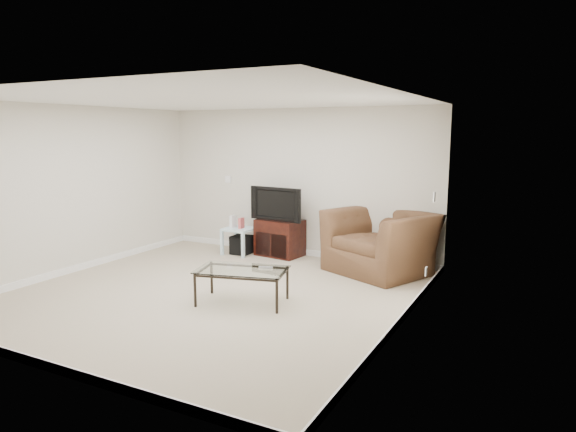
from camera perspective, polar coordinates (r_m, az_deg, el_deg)
The scene contains 18 objects.
floor at distance 6.90m, azimuth -8.39°, elevation -8.53°, with size 5.00×5.00×0.00m, color tan.
ceiling at distance 6.58m, azimuth -8.92°, elevation 12.66°, with size 5.00×5.00×0.00m, color white.
wall_back at distance 8.76m, azimuth 1.01°, elevation 3.73°, with size 5.00×0.02×2.50m, color silver.
wall_left at distance 8.34m, azimuth -22.71°, elevation 2.72°, with size 0.02×5.00×2.50m, color silver.
wall_right at distance 5.55m, azimuth 12.74°, elevation 0.24°, with size 0.02×5.00×2.50m, color silver.
plate_back at distance 9.45m, azimuth -6.67°, elevation 4.08°, with size 0.12×0.02×0.12m, color white.
plate_right_switch at distance 7.10m, azimuth 15.95°, elevation 2.06°, with size 0.02×0.09×0.13m, color white.
plate_right_outlet at distance 6.99m, azimuth 15.10°, elevation -5.96°, with size 0.02×0.08×0.12m, color white.
tv_stand at distance 8.81m, azimuth -0.91°, elevation -2.41°, with size 0.75×0.52×0.63m, color black, non-canonical shape.
dvd_player at distance 8.73m, azimuth -1.07°, elevation -1.12°, with size 0.44×0.31×0.06m, color black.
television at distance 8.68m, azimuth -1.04°, elevation 1.42°, with size 0.92×0.18×0.57m, color black.
side_table at distance 8.97m, azimuth -5.42°, elevation -2.77°, with size 0.48×0.48×0.46m, color silver, non-canonical shape.
subwoofer at distance 8.98m, azimuth -5.19°, elevation -3.19°, with size 0.32×0.32×0.32m, color black.
game_console at distance 8.95m, azimuth -6.13°, elevation -0.60°, with size 0.05×0.15×0.21m, color white.
game_case at distance 8.86m, azimuth -5.21°, elevation -0.79°, with size 0.05×0.13×0.18m, color #CC4C4C.
recliner at distance 7.84m, azimuth 10.28°, elevation -1.72°, with size 1.43×0.93×1.25m, color #52341D.
coffee_table at distance 6.45m, azimuth -5.10°, elevation -7.76°, with size 1.10×0.62×0.43m, color black, non-canonical shape.
remote at distance 6.40m, azimuth -2.50°, elevation -5.73°, with size 0.17×0.05×0.02m, color #B2B2B7.
Camera 1 is at (3.87, -5.31, 2.11)m, focal length 32.00 mm.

